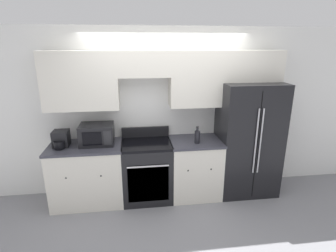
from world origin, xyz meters
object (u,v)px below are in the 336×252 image
at_px(oven_range, 147,170).
at_px(microwave, 97,134).
at_px(refrigerator, 246,138).
at_px(bottle, 197,137).

height_order(oven_range, microwave, microwave).
bearing_deg(microwave, refrigerator, 0.60).
relative_size(microwave, bottle, 1.87).
relative_size(refrigerator, bottle, 6.94).
bearing_deg(microwave, oven_range, -4.18).
relative_size(oven_range, bottle, 4.19).
distance_m(oven_range, microwave, 0.94).
distance_m(refrigerator, bottle, 0.88).
xyz_separation_m(oven_range, refrigerator, (1.61, 0.08, 0.43)).
bearing_deg(oven_range, microwave, 175.82).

